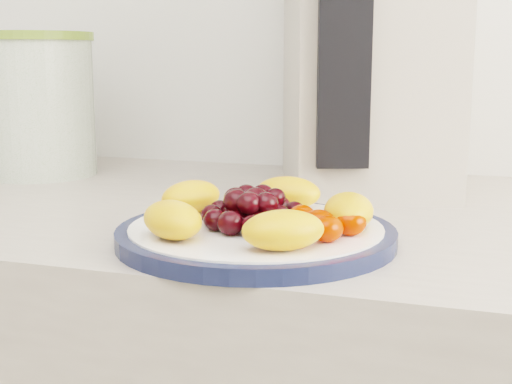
% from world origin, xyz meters
% --- Properties ---
extents(plate_rim, '(0.27, 0.27, 0.01)m').
position_xyz_m(plate_rim, '(0.05, 1.03, 0.91)').
color(plate_rim, '#141C3B').
rests_on(plate_rim, counter).
extents(plate_face, '(0.24, 0.24, 0.02)m').
position_xyz_m(plate_face, '(0.05, 1.03, 0.91)').
color(plate_face, white).
rests_on(plate_face, counter).
extents(canister, '(0.17, 0.17, 0.20)m').
position_xyz_m(canister, '(-0.38, 1.30, 1.00)').
color(canister, '#2F5719').
rests_on(canister, counter).
extents(canister_lid, '(0.17, 0.17, 0.01)m').
position_xyz_m(canister_lid, '(-0.38, 1.30, 1.10)').
color(canister_lid, olive).
rests_on(canister_lid, canister).
extents(appliance_body, '(0.28, 0.33, 0.35)m').
position_xyz_m(appliance_body, '(0.10, 1.35, 1.07)').
color(appliance_body, '#A79C90').
rests_on(appliance_body, counter).
extents(appliance_panel, '(0.06, 0.04, 0.26)m').
position_xyz_m(appliance_panel, '(0.10, 1.20, 1.08)').
color(appliance_panel, black).
rests_on(appliance_panel, appliance_body).
extents(fruit_plate, '(0.23, 0.23, 0.04)m').
position_xyz_m(fruit_plate, '(0.06, 1.02, 0.93)').
color(fruit_plate, orange).
rests_on(fruit_plate, plate_face).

